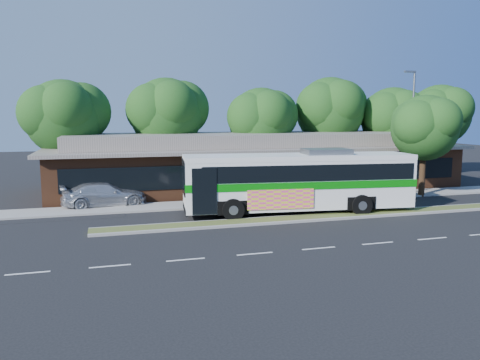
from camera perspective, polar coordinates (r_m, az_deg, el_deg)
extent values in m
plane|color=black|center=(27.04, 10.74, -4.85)|extent=(120.00, 120.00, 0.00)
cube|color=#454D21|center=(27.55, 10.18, -4.44)|extent=(26.00, 1.10, 0.15)
cube|color=gray|center=(32.75, 5.69, -2.42)|extent=(44.00, 2.60, 0.12)
cube|color=black|center=(34.54, -25.86, -2.73)|extent=(14.00, 12.00, 0.01)
cube|color=#5A311C|center=(38.67, 2.10, 1.50)|extent=(32.00, 10.00, 3.20)
cube|color=slate|center=(38.51, 2.11, 4.05)|extent=(33.20, 11.20, 0.24)
cube|color=slate|center=(38.48, 2.12, 4.98)|extent=(30.00, 8.00, 1.00)
cube|color=black|center=(33.95, 4.75, 0.76)|extent=(30.00, 0.06, 1.60)
cylinder|color=slate|center=(36.59, 20.20, 5.22)|extent=(0.16, 0.16, 9.00)
cube|color=slate|center=(36.46, 20.02, 12.30)|extent=(0.90, 0.18, 0.14)
cylinder|color=black|center=(38.82, -20.44, 1.62)|extent=(0.44, 0.44, 3.99)
sphere|color=#1D4216|center=(38.62, -20.71, 7.14)|extent=(5.80, 5.80, 5.80)
sphere|color=#1D4216|center=(38.98, -18.76, 7.91)|extent=(4.52, 4.52, 4.52)
cylinder|color=black|center=(40.00, -8.84, 2.35)|extent=(0.44, 0.44, 4.20)
sphere|color=#1D4216|center=(39.82, -8.96, 7.94)|extent=(6.00, 6.00, 6.00)
sphere|color=#1D4216|center=(40.46, -7.14, 8.66)|extent=(4.68, 4.68, 4.68)
cylinder|color=black|center=(40.84, 2.56, 2.25)|extent=(0.44, 0.44, 3.78)
sphere|color=#1D4216|center=(40.64, 2.59, 7.27)|extent=(5.60, 5.60, 5.60)
sphere|color=#1D4216|center=(41.45, 4.07, 7.89)|extent=(4.37, 4.37, 4.37)
cylinder|color=black|center=(44.43, 10.74, 2.99)|extent=(0.44, 0.44, 4.41)
sphere|color=#1D4216|center=(44.28, 10.88, 8.23)|extent=(6.20, 6.20, 6.20)
sphere|color=#1D4216|center=(45.34, 12.22, 8.81)|extent=(4.84, 4.84, 4.84)
cylinder|color=black|center=(46.63, 17.90, 2.63)|extent=(0.44, 0.44, 3.86)
sphere|color=#1D4216|center=(46.46, 18.09, 7.14)|extent=(5.80, 5.80, 5.80)
sphere|color=#1D4216|center=(47.56, 19.13, 7.67)|extent=(4.52, 4.52, 4.52)
cylinder|color=black|center=(50.99, 22.89, 2.95)|extent=(0.44, 0.44, 4.12)
sphere|color=#1D4216|center=(50.84, 23.12, 7.29)|extent=(6.00, 6.00, 6.00)
sphere|color=#1D4216|center=(52.05, 24.00, 7.77)|extent=(4.68, 4.68, 4.68)
cube|color=white|center=(28.47, 7.14, -0.09)|extent=(14.00, 4.37, 3.17)
cube|color=black|center=(28.50, 7.82, 1.18)|extent=(12.92, 4.31, 0.95)
cube|color=white|center=(28.31, 7.19, 2.81)|extent=(14.03, 4.40, 0.30)
cube|color=#05720A|center=(28.49, 7.14, -0.28)|extent=(14.08, 4.45, 0.44)
cube|color=black|center=(27.21, -6.89, 0.35)|extent=(0.34, 2.57, 1.96)
cube|color=black|center=(31.12, 19.42, 1.58)|extent=(0.32, 2.39, 1.27)
cube|color=#EC4585|center=(26.77, 5.00, -2.36)|extent=(3.89, 0.47, 1.15)
cube|color=slate|center=(28.84, 10.48, 3.42)|extent=(2.93, 2.12, 0.34)
cylinder|color=black|center=(26.36, -0.85, -3.64)|extent=(1.30, 0.54, 1.26)
cylinder|color=black|center=(29.15, -1.76, -2.52)|extent=(1.30, 0.54, 1.26)
cylinder|color=black|center=(28.58, 14.57, -2.99)|extent=(1.30, 0.54, 1.26)
cylinder|color=black|center=(31.18, 12.38, -2.02)|extent=(1.30, 0.54, 1.26)
imported|color=#B8BAC0|center=(31.72, -16.20, -1.70)|extent=(5.64, 2.82, 1.57)
cylinder|color=black|center=(36.57, 21.33, 0.90)|extent=(0.44, 0.44, 3.58)
sphere|color=#1D4216|center=(36.35, 21.59, 5.93)|extent=(4.73, 4.73, 4.73)
sphere|color=#1D4216|center=(37.27, 22.59, 6.50)|extent=(3.69, 3.69, 3.69)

